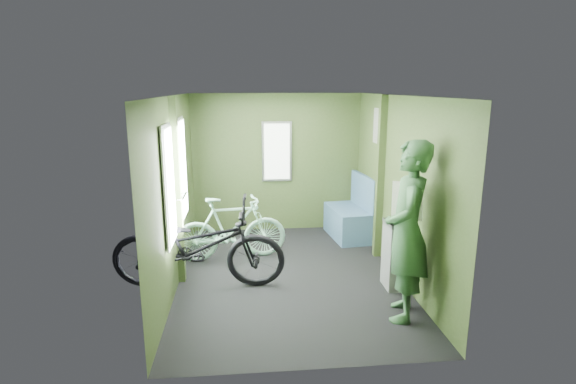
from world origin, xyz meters
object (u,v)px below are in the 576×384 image
object	(u,v)px
bicycle_mint	(232,260)
bench_seat	(350,219)
bicycle_black	(200,288)
waste_box	(396,255)
passenger	(407,231)

from	to	relation	value
bicycle_mint	bench_seat	size ratio (longest dim) A/B	1.53
bicycle_black	waste_box	size ratio (longest dim) A/B	2.48
waste_box	bench_seat	bearing A→B (deg)	93.38
passenger	bench_seat	xyz separation A→B (m)	(0.04, 2.60, -0.65)
bench_seat	bicycle_mint	bearing A→B (deg)	-163.09
waste_box	bicycle_black	bearing A→B (deg)	175.38
passenger	bench_seat	size ratio (longest dim) A/B	1.85
bicycle_mint	waste_box	size ratio (longest dim) A/B	1.87
bicycle_black	bench_seat	distance (m)	2.85
bicycle_mint	waste_box	bearing A→B (deg)	-125.46
bicycle_black	bench_seat	xyz separation A→B (m)	(2.27, 1.71, 0.30)
bicycle_black	passenger	distance (m)	2.59
bicycle_black	bicycle_mint	world-z (taller)	bicycle_black
passenger	waste_box	xyz separation A→B (m)	(0.15, 0.70, -0.53)
waste_box	bench_seat	world-z (taller)	bench_seat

